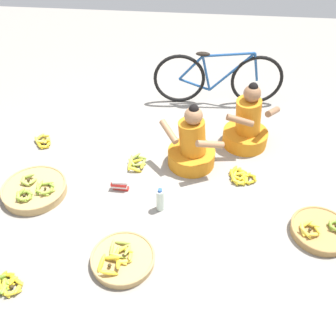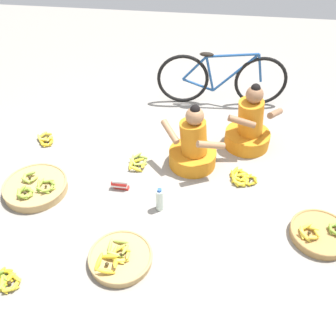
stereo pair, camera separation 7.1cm
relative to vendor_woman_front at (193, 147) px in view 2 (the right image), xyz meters
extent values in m
plane|color=gray|center=(-0.21, -0.30, -0.24)|extent=(10.00, 10.00, 0.00)
cylinder|color=orange|center=(0.00, 0.00, -0.15)|extent=(0.52, 0.52, 0.18)
cylinder|color=orange|center=(0.00, 0.00, 0.12)|extent=(0.41, 0.39, 0.40)
sphere|color=#9E704C|center=(0.00, 0.00, 0.39)|extent=(0.19, 0.19, 0.19)
sphere|color=black|center=(0.00, 0.00, 0.47)|extent=(0.10, 0.10, 0.10)
cylinder|color=#9E704C|center=(-0.25, -0.02, 0.20)|extent=(0.24, 0.29, 0.16)
cylinder|color=#9E704C|center=(0.19, -0.20, 0.20)|extent=(0.31, 0.19, 0.16)
cylinder|color=orange|center=(0.61, 0.43, -0.15)|extent=(0.52, 0.52, 0.18)
cylinder|color=orange|center=(0.61, 0.43, 0.15)|extent=(0.42, 0.40, 0.44)
sphere|color=#8C6042|center=(0.61, 0.43, 0.44)|extent=(0.19, 0.19, 0.19)
sphere|color=black|center=(0.61, 0.43, 0.51)|extent=(0.10, 0.10, 0.10)
cylinder|color=#8C6042|center=(0.50, 0.21, 0.23)|extent=(0.31, 0.09, 0.16)
cylinder|color=#8C6042|center=(0.86, 0.42, 0.23)|extent=(0.21, 0.30, 0.16)
torus|color=black|center=(-0.24, 1.29, 0.10)|extent=(0.69, 0.09, 0.68)
torus|color=black|center=(0.78, 1.36, 0.10)|extent=(0.69, 0.09, 0.68)
cylinder|color=#1E4C8C|center=(0.43, 1.33, 0.21)|extent=(0.55, 0.07, 0.55)
cylinder|color=#1E4C8C|center=(0.11, 1.31, 0.19)|extent=(0.15, 0.04, 0.49)
cylinder|color=#1E4C8C|center=(0.37, 1.33, 0.45)|extent=(0.65, 0.08, 0.08)
cylinder|color=#1E4C8C|center=(-0.04, 1.30, 0.02)|extent=(0.42, 0.06, 0.18)
cylinder|color=#1E4C8C|center=(-0.10, 1.30, 0.26)|extent=(0.32, 0.05, 0.35)
cylinder|color=#1E4C8C|center=(0.74, 1.35, 0.29)|extent=(0.11, 0.04, 0.38)
ellipsoid|color=black|center=(0.05, 1.31, 0.46)|extent=(0.18, 0.08, 0.05)
cylinder|color=tan|center=(-0.51, -1.36, -0.21)|extent=(0.54, 0.54, 0.07)
torus|color=tan|center=(-0.51, -1.36, -0.17)|extent=(0.56, 0.56, 0.02)
ellipsoid|color=yellow|center=(-0.44, -1.35, -0.14)|extent=(0.04, 0.14, 0.08)
ellipsoid|color=yellow|center=(-0.47, -1.30, -0.15)|extent=(0.14, 0.08, 0.07)
ellipsoid|color=yellow|center=(-0.53, -1.31, -0.14)|extent=(0.13, 0.10, 0.08)
ellipsoid|color=yellow|center=(-0.56, -1.34, -0.14)|extent=(0.06, 0.14, 0.08)
ellipsoid|color=yellow|center=(-0.52, -1.42, -0.15)|extent=(0.14, 0.07, 0.05)
ellipsoid|color=yellow|center=(-0.48, -1.42, -0.15)|extent=(0.14, 0.07, 0.06)
sphere|color=#382D19|center=(-0.50, -1.36, -0.15)|extent=(0.03, 0.03, 0.03)
ellipsoid|color=#9EB747|center=(-0.47, -1.31, -0.14)|extent=(0.05, 0.16, 0.08)
ellipsoid|color=#9EB747|center=(-0.53, -1.23, -0.15)|extent=(0.16, 0.05, 0.06)
ellipsoid|color=#9EB747|center=(-0.61, -1.29, -0.14)|extent=(0.03, 0.16, 0.08)
ellipsoid|color=#9EB747|center=(-0.54, -1.37, -0.15)|extent=(0.16, 0.04, 0.07)
sphere|color=#382D19|center=(-0.54, -1.30, -0.15)|extent=(0.03, 0.03, 0.03)
ellipsoid|color=yellow|center=(-0.52, -1.46, -0.13)|extent=(0.07, 0.16, 0.10)
ellipsoid|color=yellow|center=(-0.59, -1.40, -0.14)|extent=(0.17, 0.05, 0.09)
ellipsoid|color=yellow|center=(-0.66, -1.46, -0.14)|extent=(0.07, 0.17, 0.09)
ellipsoid|color=yellow|center=(-0.58, -1.54, -0.14)|extent=(0.17, 0.06, 0.09)
sphere|color=#382D19|center=(-0.59, -1.47, -0.14)|extent=(0.03, 0.03, 0.03)
cylinder|color=tan|center=(-1.56, -0.63, -0.20)|extent=(0.64, 0.64, 0.09)
torus|color=tan|center=(-1.56, -0.63, -0.15)|extent=(0.65, 0.65, 0.02)
ellipsoid|color=#8CAD38|center=(-1.36, -0.65, -0.13)|extent=(0.06, 0.16, 0.07)
ellipsoid|color=#8CAD38|center=(-1.38, -0.61, -0.12)|extent=(0.14, 0.12, 0.08)
ellipsoid|color=#8CAD38|center=(-1.44, -0.60, -0.13)|extent=(0.16, 0.05, 0.06)
ellipsoid|color=#8CAD38|center=(-1.49, -0.65, -0.13)|extent=(0.07, 0.16, 0.07)
ellipsoid|color=#8CAD38|center=(-1.49, -0.68, -0.12)|extent=(0.07, 0.15, 0.09)
ellipsoid|color=#8CAD38|center=(-1.43, -0.73, -0.12)|extent=(0.15, 0.04, 0.08)
ellipsoid|color=#8CAD38|center=(-1.38, -0.71, -0.13)|extent=(0.13, 0.13, 0.07)
sphere|color=#382D19|center=(-1.43, -0.66, -0.13)|extent=(0.03, 0.03, 0.03)
ellipsoid|color=#9EB747|center=(-1.59, -0.58, -0.13)|extent=(0.07, 0.13, 0.06)
ellipsoid|color=#9EB747|center=(-1.65, -0.51, -0.12)|extent=(0.13, 0.06, 0.08)
ellipsoid|color=#9EB747|center=(-1.69, -0.58, -0.13)|extent=(0.06, 0.13, 0.06)
ellipsoid|color=#9EB747|center=(-1.65, -0.62, -0.12)|extent=(0.13, 0.07, 0.07)
sphere|color=#382D19|center=(-1.64, -0.56, -0.12)|extent=(0.03, 0.03, 0.03)
ellipsoid|color=#8CAD38|center=(-1.54, -0.79, -0.13)|extent=(0.04, 0.13, 0.05)
ellipsoid|color=#8CAD38|center=(-1.57, -0.74, -0.13)|extent=(0.13, 0.10, 0.06)
ellipsoid|color=#8CAD38|center=(-1.62, -0.74, -0.13)|extent=(0.13, 0.09, 0.06)
ellipsoid|color=#8CAD38|center=(-1.64, -0.76, -0.12)|extent=(0.10, 0.13, 0.08)
ellipsoid|color=#8CAD38|center=(-1.65, -0.81, -0.12)|extent=(0.08, 0.13, 0.08)
ellipsoid|color=#8CAD38|center=(-1.60, -0.84, -0.12)|extent=(0.13, 0.04, 0.08)
ellipsoid|color=#8CAD38|center=(-1.56, -0.83, -0.12)|extent=(0.12, 0.11, 0.07)
sphere|color=#382D19|center=(-1.60, -0.79, -0.12)|extent=(0.03, 0.03, 0.03)
cylinder|color=#A87F47|center=(1.24, -0.87, -0.21)|extent=(0.53, 0.53, 0.07)
torus|color=#A87F47|center=(1.24, -0.87, -0.17)|extent=(0.55, 0.55, 0.02)
ellipsoid|color=olive|center=(1.38, -0.80, -0.15)|extent=(0.12, 0.06, 0.05)
ellipsoid|color=olive|center=(1.34, -0.80, -0.15)|extent=(0.11, 0.08, 0.05)
ellipsoid|color=olive|center=(1.32, -0.85, -0.14)|extent=(0.04, 0.12, 0.07)
ellipsoid|color=olive|center=(1.35, -0.89, -0.14)|extent=(0.12, 0.07, 0.07)
sphere|color=#382D19|center=(1.37, -0.85, -0.14)|extent=(0.03, 0.03, 0.03)
ellipsoid|color=yellow|center=(1.19, -0.91, -0.14)|extent=(0.05, 0.15, 0.08)
ellipsoid|color=yellow|center=(1.15, -0.86, -0.14)|extent=(0.15, 0.10, 0.07)
ellipsoid|color=yellow|center=(1.10, -0.86, -0.13)|extent=(0.14, 0.09, 0.09)
ellipsoid|color=yellow|center=(1.06, -0.92, -0.14)|extent=(0.04, 0.15, 0.06)
ellipsoid|color=yellow|center=(1.08, -0.96, -0.14)|extent=(0.13, 0.12, 0.09)
ellipsoid|color=yellow|center=(1.15, -0.97, -0.13)|extent=(0.14, 0.10, 0.09)
sphere|color=#382D19|center=(1.12, -0.92, -0.14)|extent=(0.03, 0.03, 0.03)
ellipsoid|color=#9EB747|center=(-0.53, -0.06, -0.22)|extent=(0.05, 0.16, 0.06)
ellipsoid|color=#9EB747|center=(-0.57, 0.01, -0.21)|extent=(0.16, 0.09, 0.07)
ellipsoid|color=#9EB747|center=(-0.63, 0.00, -0.21)|extent=(0.15, 0.11, 0.09)
ellipsoid|color=#9EB747|center=(-0.66, -0.06, -0.21)|extent=(0.05, 0.16, 0.08)
ellipsoid|color=#9EB747|center=(-0.64, -0.10, -0.21)|extent=(0.14, 0.13, 0.08)
ellipsoid|color=#9EB747|center=(-0.56, -0.11, -0.21)|extent=(0.15, 0.11, 0.07)
sphere|color=#382D19|center=(-0.59, -0.05, -0.22)|extent=(0.03, 0.03, 0.03)
ellipsoid|color=yellow|center=(-0.53, -0.14, -0.21)|extent=(0.04, 0.16, 0.09)
ellipsoid|color=yellow|center=(-0.61, -0.07, -0.21)|extent=(0.16, 0.05, 0.09)
ellipsoid|color=yellow|center=(-0.67, -0.14, -0.21)|extent=(0.04, 0.16, 0.07)
ellipsoid|color=yellow|center=(-0.60, -0.21, -0.21)|extent=(0.16, 0.04, 0.09)
sphere|color=#382D19|center=(-0.60, -0.14, -0.21)|extent=(0.03, 0.03, 0.03)
ellipsoid|color=yellow|center=(-1.73, 0.21, -0.22)|extent=(0.05, 0.15, 0.06)
ellipsoid|color=yellow|center=(-1.77, 0.27, -0.20)|extent=(0.15, 0.09, 0.09)
ellipsoid|color=yellow|center=(-1.84, 0.26, -0.21)|extent=(0.12, 0.13, 0.08)
ellipsoid|color=yellow|center=(-1.84, 0.18, -0.21)|extent=(0.12, 0.14, 0.08)
ellipsoid|color=yellow|center=(-1.76, 0.16, -0.20)|extent=(0.14, 0.10, 0.09)
sphere|color=#382D19|center=(-1.79, 0.22, -0.21)|extent=(0.03, 0.03, 0.03)
ellipsoid|color=gold|center=(-1.69, 0.14, -0.21)|extent=(0.05, 0.13, 0.06)
ellipsoid|color=gold|center=(-1.73, 0.19, -0.21)|extent=(0.13, 0.07, 0.07)
ellipsoid|color=gold|center=(-1.79, 0.16, -0.21)|extent=(0.09, 0.13, 0.07)
ellipsoid|color=gold|center=(-1.78, 0.10, -0.21)|extent=(0.12, 0.11, 0.07)
ellipsoid|color=gold|center=(-1.73, 0.09, -0.22)|extent=(0.13, 0.07, 0.06)
sphere|color=#382D19|center=(-1.74, 0.14, -0.21)|extent=(0.03, 0.03, 0.03)
ellipsoid|color=yellow|center=(0.60, -0.24, -0.21)|extent=(0.07, 0.16, 0.08)
ellipsoid|color=yellow|center=(0.56, -0.17, -0.21)|extent=(0.15, 0.10, 0.08)
ellipsoid|color=yellow|center=(0.52, -0.16, -0.21)|extent=(0.16, 0.06, 0.08)
ellipsoid|color=yellow|center=(0.47, -0.20, -0.21)|extent=(0.09, 0.16, 0.09)
ellipsoid|color=yellow|center=(0.48, -0.26, -0.21)|extent=(0.11, 0.15, 0.07)
ellipsoid|color=yellow|center=(0.52, -0.29, -0.21)|extent=(0.16, 0.06, 0.08)
ellipsoid|color=yellow|center=(0.56, -0.28, -0.21)|extent=(0.15, 0.11, 0.06)
sphere|color=#382D19|center=(0.53, -0.23, -0.21)|extent=(0.03, 0.03, 0.03)
ellipsoid|color=gold|center=(0.59, -0.16, -0.21)|extent=(0.04, 0.15, 0.07)
ellipsoid|color=gold|center=(0.55, -0.10, -0.22)|extent=(0.15, 0.11, 0.06)
ellipsoid|color=gold|center=(0.49, -0.10, -0.21)|extent=(0.15, 0.10, 0.06)
ellipsoid|color=gold|center=(0.46, -0.12, -0.20)|extent=(0.12, 0.14, 0.09)
ellipsoid|color=gold|center=(0.45, -0.17, -0.21)|extent=(0.07, 0.16, 0.07)
ellipsoid|color=gold|center=(0.51, -0.23, -0.21)|extent=(0.16, 0.06, 0.08)
ellipsoid|color=gold|center=(0.57, -0.20, -0.21)|extent=(0.12, 0.14, 0.06)
sphere|color=#382D19|center=(0.52, -0.16, -0.21)|extent=(0.03, 0.03, 0.03)
ellipsoid|color=gold|center=(0.69, -0.21, -0.21)|extent=(0.04, 0.13, 0.08)
ellipsoid|color=gold|center=(0.65, -0.16, -0.22)|extent=(0.13, 0.07, 0.05)
ellipsoid|color=gold|center=(0.60, -0.16, -0.22)|extent=(0.13, 0.09, 0.06)
ellipsoid|color=gold|center=(0.57, -0.21, -0.21)|extent=(0.04, 0.13, 0.07)
ellipsoid|color=gold|center=(0.59, -0.25, -0.22)|extent=(0.12, 0.11, 0.05)
ellipsoid|color=gold|center=(0.66, -0.26, -0.22)|extent=(0.12, 0.10, 0.05)
sphere|color=#382D19|center=(0.63, -0.21, -0.22)|extent=(0.03, 0.03, 0.03)
ellipsoid|color=olive|center=(-1.40, -1.71, -0.21)|extent=(0.04, 0.16, 0.07)
ellipsoid|color=olive|center=(-1.43, -1.66, -0.21)|extent=(0.15, 0.12, 0.07)
ellipsoid|color=yellow|center=(-1.29, -1.71, -0.21)|extent=(0.04, 0.14, 0.07)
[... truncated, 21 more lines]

